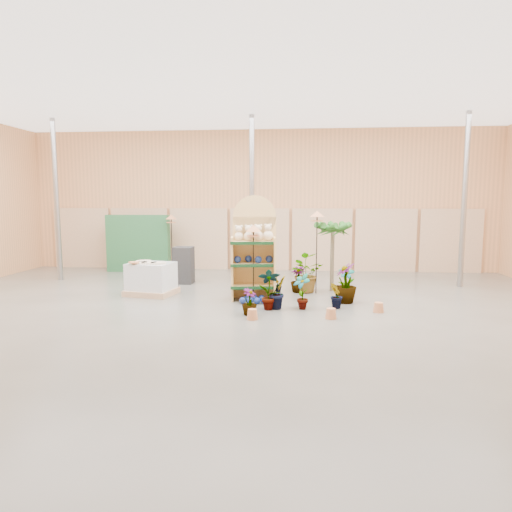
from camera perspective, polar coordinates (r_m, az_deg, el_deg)
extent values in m
cube|color=#54534C|center=(9.15, -2.78, -7.67)|extent=(15.00, 12.00, 0.10)
cube|color=white|center=(9.14, -2.96, 21.46)|extent=(15.00, 12.00, 0.10)
cube|color=tan|center=(14.87, 0.50, 6.95)|extent=(15.00, 0.10, 4.50)
cylinder|color=gray|center=(14.01, -23.66, 6.36)|extent=(0.14, 0.14, 4.50)
cylinder|color=gray|center=(12.97, 24.59, 6.31)|extent=(0.14, 0.14, 4.50)
cylinder|color=gray|center=(12.33, -0.52, 6.93)|extent=(0.14, 0.14, 4.50)
cube|color=tan|center=(16.43, -20.90, 2.14)|extent=(1.90, 0.06, 2.00)
cube|color=tan|center=(15.65, -14.31, 2.16)|extent=(1.90, 0.06, 2.00)
cube|color=tan|center=(15.09, -7.14, 2.15)|extent=(1.90, 0.06, 2.00)
cube|color=tan|center=(14.79, 0.45, 2.11)|extent=(1.90, 0.06, 2.00)
cube|color=tan|center=(14.75, 8.22, 2.02)|extent=(1.90, 0.06, 2.00)
cube|color=tan|center=(14.99, 15.88, 1.90)|extent=(1.90, 0.06, 2.00)
cube|color=tan|center=(15.48, 23.18, 1.76)|extent=(1.90, 0.06, 2.00)
cube|color=tan|center=(10.58, -0.20, -0.19)|extent=(1.00, 0.21, 1.88)
cylinder|color=tan|center=(10.51, -0.20, 4.91)|extent=(1.00, 0.21, 1.00)
cube|color=tan|center=(10.39, -0.35, -3.72)|extent=(1.01, 0.67, 0.04)
cube|color=#0F3819|center=(10.12, -0.51, -4.01)|extent=(0.95, 0.15, 0.07)
cube|color=tan|center=(10.31, -0.36, -1.00)|extent=(1.01, 0.67, 0.04)
cube|color=#0F3819|center=(10.04, -0.51, -1.22)|extent=(0.95, 0.15, 0.07)
cube|color=tan|center=(10.26, -0.36, 1.76)|extent=(1.01, 0.67, 0.04)
cube|color=#0F3819|center=(9.98, -0.52, 1.61)|extent=(0.95, 0.15, 0.07)
cube|color=tan|center=(10.39, -2.97, -1.57)|extent=(0.11, 0.55, 1.44)
cube|color=tan|center=(10.29, 2.28, -1.64)|extent=(0.11, 0.55, 1.44)
sphere|color=beige|center=(10.35, -2.15, 2.47)|extent=(0.20, 0.20, 0.20)
sphere|color=beige|center=(10.34, -2.16, 3.39)|extent=(0.16, 0.16, 0.16)
sphere|color=beige|center=(10.32, -0.93, 2.49)|extent=(0.21, 0.21, 0.21)
sphere|color=beige|center=(10.31, -0.94, 3.44)|extent=(0.16, 0.16, 0.16)
sphere|color=beige|center=(10.30, 0.29, 2.51)|extent=(0.22, 0.22, 0.22)
sphere|color=beige|center=(10.29, 0.29, 3.50)|extent=(0.16, 0.16, 0.16)
sphere|color=beige|center=(10.28, 1.52, 2.53)|extent=(0.23, 0.23, 0.23)
sphere|color=beige|center=(10.27, 1.53, 3.55)|extent=(0.16, 0.16, 0.16)
sphere|color=navy|center=(10.32, -2.33, -0.42)|extent=(0.17, 0.17, 0.17)
sphere|color=navy|center=(10.42, -0.94, -0.34)|extent=(0.17, 0.17, 0.17)
sphere|color=navy|center=(10.27, 0.29, -0.45)|extent=(0.17, 0.17, 0.17)
sphere|color=navy|center=(10.38, 1.65, -0.37)|extent=(0.17, 0.17, 0.17)
sphere|color=navy|center=(10.07, -1.68, -5.57)|extent=(0.15, 0.15, 0.15)
sphere|color=navy|center=(10.29, -1.07, -5.29)|extent=(0.15, 0.15, 0.15)
sphere|color=navy|center=(10.05, -0.77, -5.59)|extent=(0.15, 0.15, 0.15)
sphere|color=navy|center=(10.28, -0.18, -5.31)|extent=(0.15, 0.15, 0.15)
sphere|color=navy|center=(10.04, 0.14, -5.61)|extent=(0.15, 0.15, 0.15)
sphere|color=navy|center=(10.26, 0.71, -5.32)|extent=(0.15, 0.15, 0.15)
sphere|color=navy|center=(10.02, 1.06, -5.63)|extent=(0.15, 0.15, 0.15)
cube|color=tan|center=(11.32, -12.90, -4.37)|extent=(1.24, 1.10, 0.14)
cube|color=silver|center=(11.25, -12.96, -2.44)|extent=(1.14, 0.99, 0.64)
cylinder|color=beige|center=(11.15, -14.33, -0.83)|extent=(0.36, 0.36, 0.04)
cylinder|color=beige|center=(11.07, -13.23, -0.85)|extent=(0.36, 0.36, 0.04)
cylinder|color=beige|center=(11.00, -12.11, -0.86)|extent=(0.36, 0.36, 0.04)
cylinder|color=beige|center=(11.40, -13.87, -0.64)|extent=(0.36, 0.36, 0.04)
cube|color=black|center=(12.64, -9.00, -2.26)|extent=(0.50, 0.50, 0.50)
cube|color=black|center=(12.57, -9.04, -0.01)|extent=(0.50, 0.50, 0.50)
cube|color=#255D33|center=(14.92, -14.50, 1.54)|extent=(2.00, 0.30, 1.80)
cylinder|color=gray|center=(11.88, -0.28, 1.37)|extent=(0.05, 0.05, 2.20)
cube|color=red|center=(11.78, -0.30, 5.71)|extent=(0.50, 0.03, 0.40)
cylinder|color=black|center=(10.14, -0.32, -1.66)|extent=(0.02, 0.02, 1.48)
cylinder|color=#C77849|center=(10.05, -0.32, 2.51)|extent=(0.30, 0.30, 0.02)
cone|color=#C77849|center=(10.04, -0.32, 3.48)|extent=(0.34, 0.34, 0.14)
cylinder|color=black|center=(11.15, 7.57, -0.17)|extent=(0.02, 0.02, 1.77)
cylinder|color=#C77849|center=(11.07, 7.64, 4.38)|extent=(0.30, 0.30, 0.02)
cone|color=#C77849|center=(11.06, 7.66, 5.26)|extent=(0.34, 0.34, 0.14)
cylinder|color=black|center=(14.29, -10.48, 0.98)|extent=(0.02, 0.02, 1.58)
cylinder|color=#C77849|center=(14.23, -10.55, 4.15)|extent=(0.30, 0.30, 0.02)
cone|color=#C77849|center=(14.22, -10.56, 4.83)|extent=(0.34, 0.34, 0.14)
cylinder|color=brown|center=(11.52, 9.49, -0.69)|extent=(0.10, 0.10, 1.48)
imported|color=#22591A|center=(9.47, 1.64, -4.16)|extent=(0.48, 0.35, 0.87)
imported|color=#22591A|center=(9.57, 2.74, -4.52)|extent=(0.50, 0.50, 0.71)
imported|color=#22591A|center=(10.29, 11.09, -3.31)|extent=(0.56, 0.56, 0.89)
imported|color=#22591A|center=(10.93, 11.24, -3.14)|extent=(0.39, 0.26, 0.73)
imported|color=#22591A|center=(10.90, 2.62, -3.58)|extent=(0.24, 0.30, 0.53)
imported|color=#22591A|center=(11.31, 6.02, -2.17)|extent=(1.11, 1.12, 0.94)
imported|color=#22591A|center=(9.07, -0.83, -5.75)|extent=(0.41, 0.41, 0.53)
imported|color=#22591A|center=(9.58, 5.77, -4.41)|extent=(0.47, 0.47, 0.75)
imported|color=#22591A|center=(9.72, 10.03, -4.91)|extent=(0.27, 0.32, 0.56)
imported|color=#22591A|center=(11.30, 5.27, -2.93)|extent=(0.50, 0.50, 0.65)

